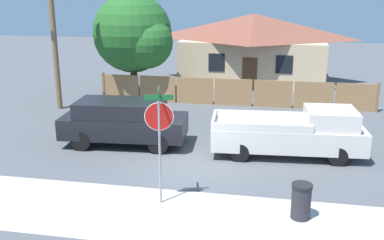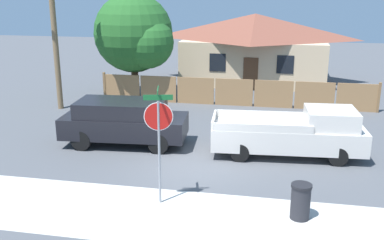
# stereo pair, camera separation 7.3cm
# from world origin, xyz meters

# --- Properties ---
(ground_plane) EXTENTS (80.00, 80.00, 0.00)m
(ground_plane) POSITION_xyz_m (0.00, 0.00, 0.00)
(ground_plane) COLOR #4C4F54
(sidewalk_strip) EXTENTS (36.00, 3.20, 0.01)m
(sidewalk_strip) POSITION_xyz_m (0.00, -3.60, 0.00)
(sidewalk_strip) COLOR beige
(sidewalk_strip) RESTS_ON ground
(wooden_fence) EXTENTS (14.70, 0.12, 1.54)m
(wooden_fence) POSITION_xyz_m (0.59, 8.85, 0.72)
(wooden_fence) COLOR #997047
(wooden_fence) RESTS_ON ground
(house) EXTENTS (9.82, 6.18, 4.46)m
(house) POSITION_xyz_m (1.19, 15.71, 2.31)
(house) COLOR beige
(house) RESTS_ON ground
(oak_tree) EXTENTS (4.61, 4.39, 5.84)m
(oak_tree) POSITION_xyz_m (-5.00, 9.69, 3.54)
(oak_tree) COLOR brown
(oak_tree) RESTS_ON ground
(palm_tree) EXTENTS (3.09, 3.31, 6.32)m
(palm_tree) POSITION_xyz_m (-8.24, 6.52, 5.46)
(palm_tree) COLOR brown
(palm_tree) RESTS_ON ground
(red_suv) EXTENTS (5.03, 2.32, 1.81)m
(red_suv) POSITION_xyz_m (-3.07, 1.80, 0.99)
(red_suv) COLOR black
(red_suv) RESTS_ON ground
(orange_pickup) EXTENTS (5.70, 2.32, 1.83)m
(orange_pickup) POSITION_xyz_m (3.57, 1.82, 0.88)
(orange_pickup) COLOR silver
(orange_pickup) RESTS_ON ground
(stop_sign) EXTENTS (0.81, 0.73, 3.44)m
(stop_sign) POSITION_xyz_m (-0.35, -2.88, 2.34)
(stop_sign) COLOR gray
(stop_sign) RESTS_ON ground
(trash_bin) EXTENTS (0.57, 0.57, 1.01)m
(trash_bin) POSITION_xyz_m (3.64, -3.06, 0.51)
(trash_bin) COLOR #28282D
(trash_bin) RESTS_ON ground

